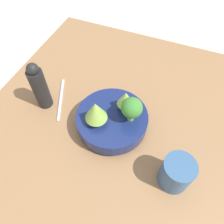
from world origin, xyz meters
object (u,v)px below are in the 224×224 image
at_px(pepper_mill, 39,87).
at_px(fork, 61,99).
at_px(cup, 176,173).
at_px(bowl, 112,120).

distance_m(pepper_mill, fork, 0.10).
height_order(cup, fork, cup).
distance_m(bowl, pepper_mill, 0.26).
bearing_deg(fork, bowl, 81.02).
bearing_deg(pepper_mill, cup, 78.28).
bearing_deg(cup, fork, -107.06).
relative_size(cup, fork, 0.57).
height_order(bowl, pepper_mill, pepper_mill).
xyz_separation_m(cup, pepper_mill, (-0.10, -0.48, 0.04)).
relative_size(bowl, fork, 1.27).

